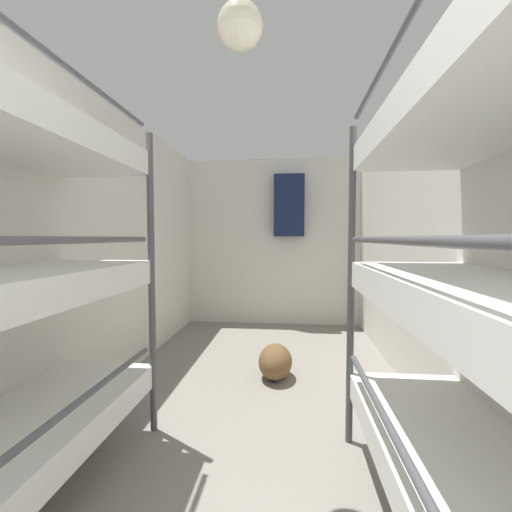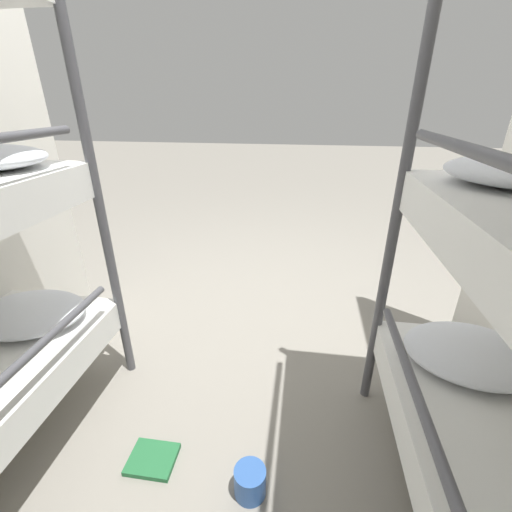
{
  "view_description": "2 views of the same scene",
  "coord_description": "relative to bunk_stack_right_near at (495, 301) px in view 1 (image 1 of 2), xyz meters",
  "views": [
    {
      "loc": [
        0.27,
        0.18,
        1.3
      ],
      "look_at": [
        -0.04,
        3.19,
        1.14
      ],
      "focal_mm": 24.0,
      "sensor_mm": 36.0,
      "label": 1
    },
    {
      "loc": [
        -0.27,
        1.96,
        1.4
      ],
      "look_at": [
        -0.03,
        0.29,
        0.62
      ],
      "focal_mm": 24.0,
      "sensor_mm": 36.0,
      "label": 2
    }
  ],
  "objects": [
    {
      "name": "duffel_bag",
      "position": [
        -0.82,
        1.89,
        -0.93
      ],
      "size": [
        0.31,
        0.46,
        0.31
      ],
      "color": "brown",
      "rests_on": "ground_plane"
    },
    {
      "name": "ceiling_light",
      "position": [
        -0.96,
        0.61,
        1.32
      ],
      "size": [
        0.24,
        0.24,
        0.24
      ],
      "color": "#F4EFCC"
    },
    {
      "name": "wall_right",
      "position": [
        0.35,
        1.26,
        0.15
      ],
      "size": [
        0.06,
        5.43,
        2.47
      ],
      "color": "silver",
      "rests_on": "ground_plane"
    },
    {
      "name": "hanging_coat",
      "position": [
        -0.72,
        3.8,
        0.68
      ],
      "size": [
        0.44,
        0.12,
        0.9
      ],
      "color": "#192347"
    },
    {
      "name": "wall_back",
      "position": [
        -0.96,
        3.95,
        0.15
      ],
      "size": [
        2.68,
        0.06,
        2.47
      ],
      "color": "silver",
      "rests_on": "ground_plane"
    },
    {
      "name": "bunk_stack_right_near",
      "position": [
        0.0,
        0.0,
        0.0
      ],
      "size": [
        0.66,
        1.82,
        2.01
      ],
      "color": "#4C4C51",
      "rests_on": "ground_plane"
    },
    {
      "name": "wall_left",
      "position": [
        -2.27,
        1.26,
        0.15
      ],
      "size": [
        0.06,
        5.43,
        2.47
      ],
      "color": "silver",
      "rests_on": "ground_plane"
    }
  ]
}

